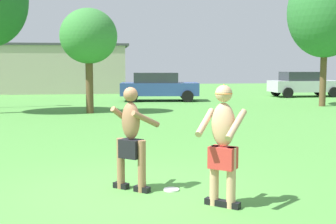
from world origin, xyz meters
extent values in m
plane|color=#4C8E3D|center=(0.00, 0.00, 0.00)|extent=(80.00, 80.00, 0.00)
cube|color=black|center=(1.40, -0.89, 0.04)|extent=(0.27, 0.25, 0.09)
cylinder|color=tan|center=(1.40, -0.89, 0.43)|extent=(0.13, 0.13, 0.86)
cube|color=black|center=(1.20, -0.72, 0.04)|extent=(0.27, 0.25, 0.09)
cylinder|color=tan|center=(1.20, -0.72, 0.43)|extent=(0.13, 0.13, 0.86)
cube|color=red|center=(1.30, -0.81, 0.70)|extent=(0.43, 0.42, 0.31)
ellipsoid|color=tan|center=(1.30, -0.81, 1.17)|extent=(0.41, 0.39, 0.62)
cylinder|color=tan|center=(1.42, -1.03, 1.20)|extent=(0.43, 0.47, 0.39)
cylinder|color=tan|center=(1.06, -0.74, 1.20)|extent=(0.39, 0.52, 0.36)
sphere|color=tan|center=(1.30, -0.81, 1.60)|extent=(0.24, 0.24, 0.24)
cone|color=orange|center=(1.30, -0.81, 1.66)|extent=(0.35, 0.35, 0.13)
cube|color=black|center=(-0.08, 0.33, 0.04)|extent=(0.27, 0.25, 0.09)
cylinder|color=#936647|center=(-0.08, 0.33, 0.41)|extent=(0.13, 0.13, 0.82)
cube|color=black|center=(0.24, 0.07, 0.04)|extent=(0.27, 0.25, 0.09)
cylinder|color=#936647|center=(0.24, 0.07, 0.41)|extent=(0.13, 0.13, 0.82)
cube|color=black|center=(0.08, 0.20, 0.67)|extent=(0.41, 0.40, 0.30)
ellipsoid|color=#936647|center=(0.08, 0.20, 1.12)|extent=(0.38, 0.37, 0.59)
cylinder|color=#936647|center=(-0.03, 0.41, 1.15)|extent=(0.45, 0.41, 0.39)
cylinder|color=#936647|center=(0.31, 0.14, 1.15)|extent=(0.50, 0.40, 0.31)
sphere|color=#936647|center=(0.08, 0.20, 1.54)|extent=(0.23, 0.23, 0.23)
cylinder|color=white|center=(0.71, 0.09, 0.01)|extent=(0.25, 0.25, 0.03)
cube|color=#2D478C|center=(2.72, 17.75, 0.67)|extent=(4.47, 2.25, 0.70)
cube|color=#282D33|center=(2.52, 17.77, 1.30)|extent=(2.57, 1.83, 0.56)
cylinder|color=black|center=(4.31, 18.48, 0.32)|extent=(0.66, 0.29, 0.64)
cylinder|color=black|center=(4.12, 16.70, 0.32)|extent=(0.66, 0.29, 0.64)
cylinder|color=black|center=(1.32, 18.81, 0.32)|extent=(0.66, 0.29, 0.64)
cylinder|color=black|center=(1.13, 17.02, 0.32)|extent=(0.66, 0.29, 0.64)
cube|color=silver|center=(12.24, 19.79, 0.67)|extent=(4.33, 1.88, 0.70)
cube|color=#282D33|center=(12.04, 19.79, 1.30)|extent=(2.44, 1.63, 0.56)
cylinder|color=black|center=(13.73, 20.72, 0.32)|extent=(0.64, 0.23, 0.64)
cylinder|color=black|center=(13.77, 18.92, 0.32)|extent=(0.64, 0.23, 0.64)
cylinder|color=black|center=(10.72, 20.66, 0.32)|extent=(0.64, 0.23, 0.64)
cylinder|color=black|center=(10.76, 18.86, 0.32)|extent=(0.64, 0.23, 0.64)
cube|color=#B2A893|center=(-5.81, 26.58, 1.67)|extent=(13.89, 4.58, 3.34)
cube|color=#3F3F44|center=(-5.81, 26.58, 3.42)|extent=(14.44, 4.76, 0.16)
cylinder|color=brown|center=(10.18, 13.43, 1.50)|extent=(0.31, 0.31, 3.00)
ellipsoid|color=#2D7033|center=(10.18, 13.43, 4.52)|extent=(3.58, 3.58, 4.33)
cylinder|color=brown|center=(-0.94, 11.85, 1.19)|extent=(0.31, 0.31, 2.39)
ellipsoid|color=#387F38|center=(-0.94, 11.85, 3.18)|extent=(2.34, 2.34, 2.26)
camera|label=1|loc=(-0.32, -6.70, 1.99)|focal=47.19mm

